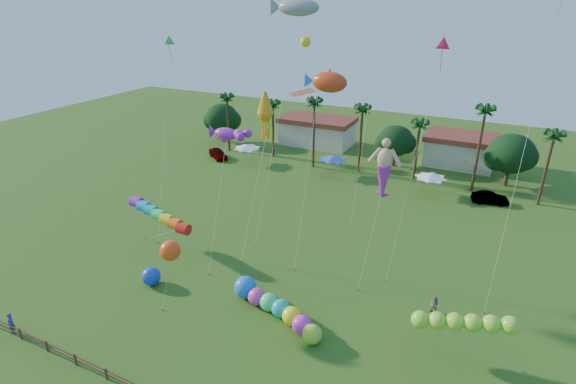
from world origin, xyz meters
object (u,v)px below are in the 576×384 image
at_px(car_b, 490,198).
at_px(caterpillar_inflatable, 274,306).
at_px(car_a, 218,154).
at_px(spectator_b, 435,305).
at_px(blue_ball, 151,276).
at_px(spectator_a, 11,324).

xyz_separation_m(car_b, caterpillar_inflatable, (-14.40, -31.41, 0.10)).
bearing_deg(caterpillar_inflatable, car_a, 149.54).
bearing_deg(spectator_b, blue_ball, -143.95).
height_order(car_b, blue_ball, blue_ball).
xyz_separation_m(car_a, car_b, (40.89, 0.82, -0.06)).
height_order(caterpillar_inflatable, blue_ball, caterpillar_inflatable).
distance_m(car_a, car_b, 40.90).
bearing_deg(car_a, caterpillar_inflatable, -104.71).
distance_m(car_a, spectator_b, 45.56).
bearing_deg(caterpillar_inflatable, spectator_a, -128.73).
bearing_deg(car_b, blue_ball, 128.73).
distance_m(car_b, blue_ball, 41.96).
relative_size(car_b, caterpillar_inflatable, 0.46).
bearing_deg(blue_ball, car_a, 114.50).
bearing_deg(spectator_b, spectator_a, -130.37).
bearing_deg(car_a, spectator_b, -88.29).
height_order(spectator_a, spectator_b, spectator_a).
bearing_deg(car_b, car_a, 78.88).
bearing_deg(car_a, spectator_a, -133.08).
relative_size(car_b, blue_ball, 2.57).
distance_m(car_a, spectator_a, 42.64).
height_order(car_a, spectator_a, spectator_a).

